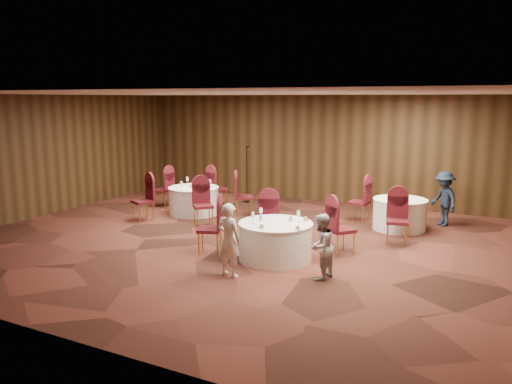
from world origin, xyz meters
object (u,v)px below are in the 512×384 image
at_px(mic_stand, 247,185).
at_px(man_c, 444,199).
at_px(woman_b, 321,247).
at_px(table_main, 275,241).
at_px(table_right, 400,214).
at_px(woman_a, 229,240).
at_px(table_left, 194,200).

bearing_deg(mic_stand, man_c, -3.71).
bearing_deg(woman_b, man_c, 173.51).
distance_m(table_main, mic_stand, 5.57).
bearing_deg(table_main, table_right, 63.70).
bearing_deg(woman_a, mic_stand, -55.14).
bearing_deg(mic_stand, woman_a, -64.89).
relative_size(table_main, table_right, 1.14).
distance_m(mic_stand, woman_a, 6.46).
bearing_deg(table_main, woman_b, -28.05).
height_order(table_left, woman_a, woman_a).
relative_size(woman_a, man_c, 0.98).
distance_m(woman_b, man_c, 5.09).
relative_size(table_main, mic_stand, 0.85).
bearing_deg(woman_a, man_c, -108.34).
bearing_deg(man_c, table_right, -86.92).
bearing_deg(woman_a, table_main, -96.04).
xyz_separation_m(table_right, man_c, (0.89, 0.84, 0.30)).
bearing_deg(man_c, table_left, -114.79).
distance_m(table_main, table_left, 4.42).
bearing_deg(table_right, table_main, -116.30).
bearing_deg(table_left, man_c, 15.48).
distance_m(table_left, woman_b, 5.71).
bearing_deg(table_left, woman_a, -49.01).
distance_m(table_main, woman_a, 1.29).
xyz_separation_m(table_left, man_c, (6.20, 1.72, 0.30)).
height_order(table_left, table_right, same).
height_order(table_main, woman_b, woman_b).
bearing_deg(table_left, mic_stand, 75.72).
xyz_separation_m(mic_stand, woman_b, (4.22, -5.24, 0.08)).
xyz_separation_m(woman_b, man_c, (1.45, 4.88, 0.10)).
xyz_separation_m(table_left, woman_a, (3.27, -3.76, 0.29)).
bearing_deg(woman_b, woman_a, -57.70).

